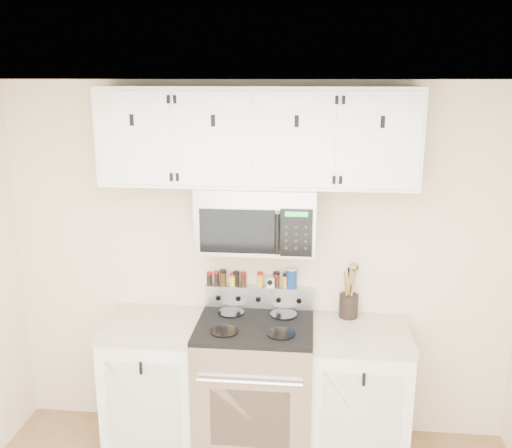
{
  "coord_description": "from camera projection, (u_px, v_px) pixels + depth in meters",
  "views": [
    {
      "loc": [
        0.35,
        -2.0,
        2.52
      ],
      "look_at": [
        0.0,
        1.45,
        1.62
      ],
      "focal_mm": 40.0,
      "sensor_mm": 36.0,
      "label": 1
    }
  ],
  "objects": [
    {
      "name": "back_wall",
      "position": [
        260.0,
        264.0,
        3.96
      ],
      "size": [
        3.5,
        0.01,
        2.5
      ],
      "primitive_type": "cube",
      "color": "beige",
      "rests_on": "floor"
    },
    {
      "name": "microwave",
      "position": [
        257.0,
        218.0,
        3.69
      ],
      "size": [
        0.76,
        0.44,
        0.42
      ],
      "color": "#9E9EA3",
      "rests_on": "back_wall"
    },
    {
      "name": "kitchen_timer",
      "position": [
        270.0,
        282.0,
        3.95
      ],
      "size": [
        0.07,
        0.06,
        0.07
      ],
      "primitive_type": "cube",
      "rotation": [
        0.0,
        0.0,
        0.24
      ],
      "color": "silver",
      "rests_on": "range"
    },
    {
      "name": "spice_jar_6",
      "position": [
        260.0,
        279.0,
        3.96
      ],
      "size": [
        0.04,
        0.04,
        0.1
      ],
      "color": "gold",
      "rests_on": "range"
    },
    {
      "name": "spice_jar_7",
      "position": [
        276.0,
        280.0,
        3.95
      ],
      "size": [
        0.04,
        0.04,
        0.1
      ],
      "color": "black",
      "rests_on": "range"
    },
    {
      "name": "spice_jar_2",
      "position": [
        223.0,
        278.0,
        3.98
      ],
      "size": [
        0.05,
        0.05,
        0.11
      ],
      "color": "#3D290E",
      "rests_on": "range"
    },
    {
      "name": "upper_cabinets",
      "position": [
        257.0,
        137.0,
        3.58
      ],
      "size": [
        2.0,
        0.35,
        0.62
      ],
      "color": "white",
      "rests_on": "back_wall"
    },
    {
      "name": "utensil_crock",
      "position": [
        349.0,
        304.0,
        3.88
      ],
      "size": [
        0.13,
        0.13,
        0.38
      ],
      "color": "black",
      "rests_on": "base_cabinet_right"
    },
    {
      "name": "spice_jar_4",
      "position": [
        236.0,
        278.0,
        3.97
      ],
      "size": [
        0.04,
        0.04,
        0.1
      ],
      "color": "black",
      "rests_on": "range"
    },
    {
      "name": "base_cabinet_left",
      "position": [
        156.0,
        383.0,
        3.95
      ],
      "size": [
        0.64,
        0.62,
        0.92
      ],
      "color": "white",
      "rests_on": "floor"
    },
    {
      "name": "spice_jar_1",
      "position": [
        217.0,
        278.0,
        3.98
      ],
      "size": [
        0.04,
        0.04,
        0.1
      ],
      "color": "black",
      "rests_on": "range"
    },
    {
      "name": "spice_jar_8",
      "position": [
        277.0,
        279.0,
        3.94
      ],
      "size": [
        0.04,
        0.04,
        0.11
      ],
      "color": "#40210F",
      "rests_on": "range"
    },
    {
      "name": "spice_jar_3",
      "position": [
        233.0,
        279.0,
        3.98
      ],
      "size": [
        0.05,
        0.05,
        0.09
      ],
      "color": "yellow",
      "rests_on": "range"
    },
    {
      "name": "base_cabinet_right",
      "position": [
        358.0,
        393.0,
        3.81
      ],
      "size": [
        0.64,
        0.62,
        0.92
      ],
      "color": "white",
      "rests_on": "floor"
    },
    {
      "name": "ceiling",
      "position": [
        213.0,
        84.0,
        1.97
      ],
      "size": [
        3.5,
        3.5,
        0.01
      ],
      "primitive_type": "cube",
      "color": "white",
      "rests_on": "back_wall"
    },
    {
      "name": "range",
      "position": [
        255.0,
        386.0,
        3.85
      ],
      "size": [
        0.76,
        0.65,
        1.1
      ],
      "color": "#B7B7BA",
      "rests_on": "floor"
    },
    {
      "name": "spice_jar_9",
      "position": [
        286.0,
        280.0,
        3.94
      ],
      "size": [
        0.04,
        0.04,
        0.1
      ],
      "color": "yellow",
      "rests_on": "range"
    },
    {
      "name": "salt_canister",
      "position": [
        291.0,
        278.0,
        3.93
      ],
      "size": [
        0.08,
        0.08,
        0.14
      ],
      "color": "navy",
      "rests_on": "range"
    },
    {
      "name": "spice_jar_0",
      "position": [
        209.0,
        278.0,
        3.99
      ],
      "size": [
        0.04,
        0.04,
        0.09
      ],
      "color": "black",
      "rests_on": "range"
    },
    {
      "name": "spice_jar_5",
      "position": [
        243.0,
        279.0,
        3.97
      ],
      "size": [
        0.04,
        0.04,
        0.1
      ],
      "color": "#3C1C0E",
      "rests_on": "range"
    }
  ]
}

